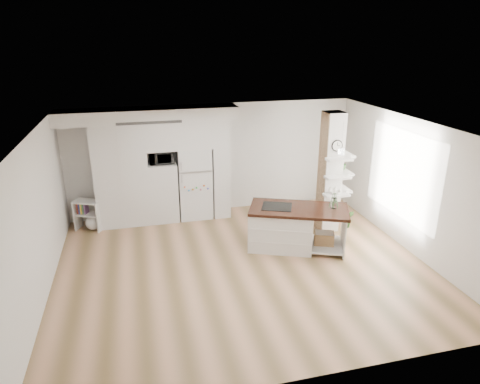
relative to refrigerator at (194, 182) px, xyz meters
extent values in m
cube|color=tan|center=(0.53, -2.68, -0.88)|extent=(7.00, 6.00, 0.01)
cube|color=white|center=(0.53, -2.68, 1.82)|extent=(7.00, 6.00, 0.04)
cube|color=silver|center=(0.53, 0.32, 0.47)|extent=(7.00, 0.04, 2.70)
cube|color=silver|center=(0.53, -5.68, 0.47)|extent=(7.00, 0.04, 2.70)
cube|color=silver|center=(-2.98, -2.68, 0.47)|extent=(0.04, 6.00, 2.70)
cube|color=silver|center=(4.03, -2.68, 0.47)|extent=(0.04, 6.00, 2.70)
cube|color=silver|center=(-1.68, -0.01, 0.32)|extent=(1.20, 0.65, 2.40)
cube|color=silver|center=(-0.75, -0.01, -0.17)|extent=(0.65, 0.65, 1.42)
cube|color=silver|center=(-0.75, -0.01, 1.20)|extent=(0.65, 0.65, 0.65)
cube|color=silver|center=(0.00, -0.01, 1.20)|extent=(0.85, 0.65, 0.65)
cube|color=silver|center=(0.62, -0.01, 0.32)|extent=(0.40, 0.65, 2.40)
cube|color=silver|center=(-0.97, -0.03, 1.67)|extent=(4.00, 0.70, 0.30)
cube|color=#262626|center=(-0.97, -0.37, 1.56)|extent=(1.40, 0.04, 0.06)
cube|color=silver|center=(0.00, 0.00, 0.00)|extent=(0.78, 0.66, 1.75)
cube|color=#B2B2B7|center=(0.00, -0.34, 0.36)|extent=(0.78, 0.01, 0.03)
cube|color=silver|center=(2.82, -1.48, 0.47)|extent=(0.40, 0.40, 2.70)
cube|color=tan|center=(2.61, -1.48, 0.47)|extent=(0.02, 0.40, 2.70)
cube|color=tan|center=(2.82, -1.27, 0.47)|extent=(0.40, 0.02, 2.70)
cylinder|color=black|center=(2.82, -1.69, 1.14)|extent=(0.25, 0.03, 0.25)
cylinder|color=white|center=(2.82, -1.71, 1.14)|extent=(0.21, 0.01, 0.21)
plane|color=white|center=(4.00, -2.38, 0.62)|extent=(0.00, 2.40, 2.40)
cylinder|color=white|center=(2.23, -2.53, 1.24)|extent=(0.12, 0.12, 0.10)
cube|color=silver|center=(1.50, -2.06, -0.46)|extent=(1.52, 1.28, 0.84)
cube|color=silver|center=(2.38, -2.42, -0.77)|extent=(0.97, 1.05, 0.04)
cube|color=silver|center=(2.68, -2.55, -0.46)|extent=(0.35, 0.79, 0.84)
cube|color=#381A10|center=(1.83, -2.19, -0.01)|extent=(2.20, 1.64, 0.06)
cube|color=black|center=(1.41, -2.02, 0.03)|extent=(0.74, 0.69, 0.01)
cube|color=#AC8053|center=(2.33, -2.41, -0.62)|extent=(0.48, 0.43, 0.25)
cylinder|color=white|center=(2.51, -2.37, 0.13)|extent=(0.12, 0.12, 0.22)
cube|color=silver|center=(-2.73, -0.07, -0.52)|extent=(0.16, 0.33, 0.70)
cube|color=silver|center=(-2.22, -0.30, -0.52)|extent=(0.16, 0.33, 0.70)
cube|color=silver|center=(-2.48, -0.18, -0.19)|extent=(0.68, 0.55, 0.03)
cube|color=silver|center=(-2.48, -0.18, -0.49)|extent=(0.65, 0.54, 0.03)
sphere|color=silver|center=(-2.40, -0.22, -0.70)|extent=(0.34, 0.34, 0.34)
imported|color=#316528|center=(3.34, -1.53, -0.66)|extent=(0.29, 0.26, 0.43)
imported|color=#316528|center=(3.52, -0.18, -0.64)|extent=(0.30, 0.30, 0.47)
imported|color=#2D2D2D|center=(-0.75, -0.06, 0.69)|extent=(0.54, 0.37, 0.30)
imported|color=#316528|center=(3.15, -1.38, 0.65)|extent=(0.27, 0.23, 0.30)
imported|color=white|center=(2.82, -1.78, 0.13)|extent=(0.22, 0.22, 0.05)
camera|label=1|loc=(-1.31, -9.73, 3.33)|focal=32.00mm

